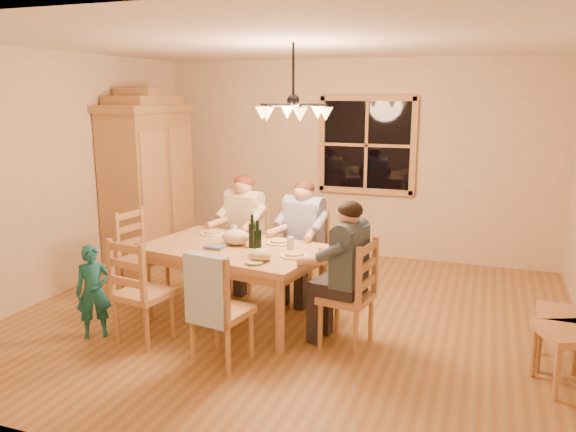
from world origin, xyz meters
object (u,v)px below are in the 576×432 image
at_px(adult_slate_man, 347,256).
at_px(wine_bottle_a, 252,231).
at_px(chair_end_right, 346,313).
at_px(chair_spare_front, 567,351).
at_px(chair_far_left, 244,263).
at_px(child, 94,291).
at_px(chair_near_right, 222,328).
at_px(chair_near_left, 145,309).
at_px(chair_spare_back, 562,332).
at_px(chandelier, 293,111).
at_px(adult_woman, 244,218).
at_px(armoire, 149,185).
at_px(chair_far_right, 303,273).
at_px(wine_bottle_b, 258,238).
at_px(chair_end_left, 145,272).
at_px(dining_table, 234,256).
at_px(adult_plaid_man, 303,226).

height_order(adult_slate_man, wine_bottle_a, adult_slate_man).
relative_size(chair_end_right, chair_spare_front, 1.00).
xyz_separation_m(chair_far_left, chair_spare_front, (3.27, -1.26, 0.00)).
distance_m(chair_end_right, adult_slate_man, 0.54).
distance_m(adult_slate_man, child, 2.37).
xyz_separation_m(chair_near_right, child, (-1.35, 0.07, 0.14)).
height_order(chair_near_left, chair_spare_back, same).
relative_size(chair_near_left, chair_spare_back, 1.00).
xyz_separation_m(chandelier, chair_far_left, (-0.82, 0.64, -1.77)).
distance_m(wine_bottle_a, chair_spare_back, 2.86).
bearing_deg(child, adult_woman, 27.74).
relative_size(armoire, chair_far_right, 2.32).
xyz_separation_m(wine_bottle_b, chair_spare_front, (2.65, -0.19, -0.62)).
xyz_separation_m(chair_near_right, chair_end_right, (0.90, 0.68, 0.00)).
distance_m(chandelier, wine_bottle_b, 1.25).
relative_size(chair_near_right, child, 1.12).
relative_size(chair_near_left, adult_woman, 1.13).
bearing_deg(adult_slate_man, chair_far_left, 63.43).
distance_m(chandelier, chair_end_right, 1.95).
bearing_deg(chair_spare_back, chair_near_left, 105.24).
relative_size(chair_near_left, chair_end_right, 1.00).
bearing_deg(chair_end_right, chair_end_left, 90.00).
relative_size(chair_near_right, wine_bottle_b, 3.00).
distance_m(chair_far_left, chair_spare_back, 3.39).
bearing_deg(chair_near_left, chair_end_left, 133.26).
bearing_deg(chair_spare_back, chair_end_right, 99.75).
height_order(chair_far_left, adult_woman, adult_woman).
bearing_deg(wine_bottle_b, chair_spare_back, 3.79).
bearing_deg(chair_near_left, child, -161.83).
distance_m(armoire, chair_spare_front, 5.24).
bearing_deg(child, wine_bottle_b, -13.61).
height_order(chandelier, wine_bottle_a, chandelier).
height_order(wine_bottle_b, chair_spare_back, wine_bottle_b).
bearing_deg(chair_spare_front, chair_spare_back, -22.77).
height_order(chair_near_left, chair_spare_front, same).
relative_size(adult_slate_man, wine_bottle_a, 2.65).
bearing_deg(wine_bottle_a, chair_end_right, -12.89).
relative_size(armoire, chair_end_right, 2.32).
distance_m(armoire, chair_far_left, 1.85).
relative_size(adult_woman, adult_slate_man, 1.00).
relative_size(chair_end_left, adult_slate_man, 1.13).
bearing_deg(adult_woman, adult_slate_man, 153.43).
bearing_deg(dining_table, chair_far_right, 58.03).
bearing_deg(chair_near_right, adult_woman, 117.90).
height_order(adult_woman, adult_plaid_man, same).
bearing_deg(adult_plaid_man, chair_near_right, 93.37).
bearing_deg(armoire, chair_end_left, -60.08).
relative_size(dining_table, adult_plaid_man, 2.17).
bearing_deg(adult_plaid_man, chair_end_right, 136.64).
bearing_deg(child, chair_end_left, 59.55).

